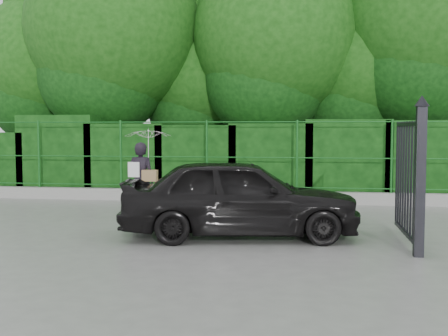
# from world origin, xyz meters

# --- Properties ---
(ground) EXTENTS (80.00, 80.00, 0.00)m
(ground) POSITION_xyz_m (0.00, 0.00, 0.00)
(ground) COLOR gray
(kerb) EXTENTS (14.00, 0.25, 0.30)m
(kerb) POSITION_xyz_m (0.00, 4.50, 0.15)
(kerb) COLOR #9E9E99
(kerb) RESTS_ON ground
(fence) EXTENTS (14.13, 0.06, 1.80)m
(fence) POSITION_xyz_m (0.22, 4.50, 1.20)
(fence) COLOR #16581C
(fence) RESTS_ON kerb
(hedge) EXTENTS (14.20, 1.20, 2.26)m
(hedge) POSITION_xyz_m (0.10, 5.50, 1.02)
(hedge) COLOR black
(hedge) RESTS_ON ground
(trees) EXTENTS (17.10, 6.15, 8.08)m
(trees) POSITION_xyz_m (1.14, 7.74, 4.62)
(trees) COLOR black
(trees) RESTS_ON ground
(gate) EXTENTS (0.22, 2.33, 2.36)m
(gate) POSITION_xyz_m (4.60, -0.72, 1.19)
(gate) COLOR black
(gate) RESTS_ON ground
(woman) EXTENTS (0.98, 1.00, 1.89)m
(woman) POSITION_xyz_m (-0.43, 1.88, 1.25)
(woman) COLOR black
(woman) RESTS_ON ground
(car) EXTENTS (4.28, 2.22, 1.39)m
(car) POSITION_xyz_m (1.82, -0.09, 0.70)
(car) COLOR black
(car) RESTS_ON ground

